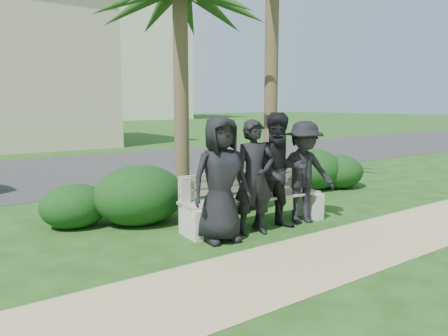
{
  "coord_description": "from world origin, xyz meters",
  "views": [
    {
      "loc": [
        -5.36,
        -5.62,
        2.05
      ],
      "look_at": [
        -0.53,
        1.0,
        0.85
      ],
      "focal_mm": 35.0,
      "sensor_mm": 36.0,
      "label": 1
    }
  ],
  "objects_px": {
    "man_b": "(255,178)",
    "man_a": "(221,179)",
    "park_bench": "(254,202)",
    "man_d": "(304,172)",
    "man_c": "(280,171)"
  },
  "relations": [
    {
      "from": "man_a",
      "to": "man_d",
      "type": "xyz_separation_m",
      "value": [
        1.77,
        0.01,
        -0.06
      ]
    },
    {
      "from": "man_a",
      "to": "man_c",
      "type": "height_order",
      "value": "man_c"
    },
    {
      "from": "man_c",
      "to": "man_d",
      "type": "distance_m",
      "value": 0.61
    },
    {
      "from": "park_bench",
      "to": "man_c",
      "type": "xyz_separation_m",
      "value": [
        0.23,
        -0.37,
        0.55
      ]
    },
    {
      "from": "man_b",
      "to": "park_bench",
      "type": "bearing_deg",
      "value": 68.57
    },
    {
      "from": "park_bench",
      "to": "man_a",
      "type": "bearing_deg",
      "value": -154.43
    },
    {
      "from": "man_b",
      "to": "man_c",
      "type": "distance_m",
      "value": 0.53
    },
    {
      "from": "man_a",
      "to": "man_b",
      "type": "distance_m",
      "value": 0.65
    },
    {
      "from": "man_b",
      "to": "man_a",
      "type": "bearing_deg",
      "value": -163.05
    },
    {
      "from": "park_bench",
      "to": "man_a",
      "type": "height_order",
      "value": "man_a"
    },
    {
      "from": "man_a",
      "to": "park_bench",
      "type": "bearing_deg",
      "value": 29.58
    },
    {
      "from": "man_a",
      "to": "man_c",
      "type": "relative_size",
      "value": 0.98
    },
    {
      "from": "man_a",
      "to": "man_c",
      "type": "xyz_separation_m",
      "value": [
        1.17,
        -0.02,
        0.01
      ]
    },
    {
      "from": "man_a",
      "to": "man_d",
      "type": "relative_size",
      "value": 1.07
    },
    {
      "from": "man_d",
      "to": "man_c",
      "type": "bearing_deg",
      "value": -157.16
    }
  ]
}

